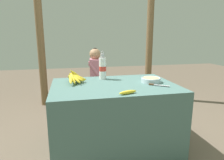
{
  "coord_description": "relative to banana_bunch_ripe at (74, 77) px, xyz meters",
  "views": [
    {
      "loc": [
        -0.49,
        -2.11,
        1.3
      ],
      "look_at": [
        -0.01,
        0.05,
        0.8
      ],
      "focal_mm": 32.0,
      "sensor_mm": 36.0,
      "label": 1
    }
  ],
  "objects": [
    {
      "name": "support_post_near",
      "position": [
        -0.53,
        1.56,
        0.51
      ],
      "size": [
        0.13,
        0.13,
        2.69
      ],
      "color": "brown",
      "rests_on": "ground_plane"
    },
    {
      "name": "support_post_far",
      "position": [
        1.56,
        1.56,
        0.51
      ],
      "size": [
        0.13,
        0.13,
        2.69
      ],
      "color": "brown",
      "rests_on": "ground_plane"
    },
    {
      "name": "loose_banana_front",
      "position": [
        0.48,
        -0.56,
        -0.05
      ],
      "size": [
        0.19,
        0.09,
        0.04
      ],
      "rotation": [
        0.0,
        0.0,
        0.29
      ],
      "color": "yellow",
      "rests_on": "market_counter"
    },
    {
      "name": "knife",
      "position": [
        0.87,
        -0.32,
        -0.06
      ],
      "size": [
        0.19,
        0.15,
        0.02
      ],
      "rotation": [
        0.0,
        0.0,
        -0.63
      ],
      "color": "#BCBCC1",
      "rests_on": "market_counter"
    },
    {
      "name": "banana_bunch_ripe",
      "position": [
        0.0,
        0.0,
        0.0
      ],
      "size": [
        0.23,
        0.37,
        0.16
      ],
      "color": "#4C381E",
      "rests_on": "market_counter"
    },
    {
      "name": "banana_bunch_green",
      "position": [
        0.99,
        1.33,
        -0.37
      ],
      "size": [
        0.18,
        0.28,
        0.15
      ],
      "color": "#4C381E",
      "rests_on": "wooden_bench"
    },
    {
      "name": "market_counter",
      "position": [
        0.43,
        -0.16,
        -0.45
      ],
      "size": [
        1.38,
        0.95,
        0.76
      ],
      "color": "#4C706B",
      "rests_on": "ground_plane"
    },
    {
      "name": "ground_plane",
      "position": [
        0.43,
        -0.16,
        -0.83
      ],
      "size": [
        12.0,
        12.0,
        0.0
      ],
      "primitive_type": "plane",
      "color": "brown"
    },
    {
      "name": "serving_bowl",
      "position": [
        0.88,
        -0.16,
        -0.04
      ],
      "size": [
        0.23,
        0.23,
        0.06
      ],
      "color": "silver",
      "rests_on": "market_counter"
    },
    {
      "name": "seated_vendor",
      "position": [
        0.37,
        1.3,
        -0.21
      ],
      "size": [
        0.43,
        0.41,
        1.08
      ],
      "rotation": [
        0.0,
        0.0,
        3.04
      ],
      "color": "#232328",
      "rests_on": "ground_plane"
    },
    {
      "name": "water_bottle",
      "position": [
        0.35,
        0.13,
        0.07
      ],
      "size": [
        0.09,
        0.09,
        0.35
      ],
      "color": "white",
      "rests_on": "market_counter"
    },
    {
      "name": "wooden_bench",
      "position": [
        0.51,
        1.33,
        -0.5
      ],
      "size": [
        1.57,
        0.32,
        0.39
      ],
      "color": "brown",
      "rests_on": "ground_plane"
    }
  ]
}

